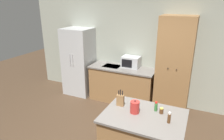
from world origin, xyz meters
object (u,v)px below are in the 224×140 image
object	(u,v)px
refrigerator	(79,62)
spice_bottle_short_red	(156,107)
knife_block	(120,100)
spice_bottle_amber_oil	(161,111)
pantry_cabinet	(174,67)
microwave	(131,62)
kettle	(135,107)
spice_bottle_tall_dark	(169,118)

from	to	relation	value
refrigerator	spice_bottle_short_red	world-z (taller)	refrigerator
knife_block	spice_bottle_amber_oil	size ratio (longest dim) A/B	3.08
pantry_cabinet	microwave	xyz separation A→B (m)	(-1.08, 0.12, -0.06)
refrigerator	knife_block	distance (m)	2.62
microwave	kettle	distance (m)	2.13
pantry_cabinet	spice_bottle_short_red	bearing A→B (deg)	-90.69
refrigerator	spice_bottle_short_red	xyz separation A→B (m)	(2.55, -1.64, 0.04)
spice_bottle_amber_oil	microwave	bearing A→B (deg)	122.32
pantry_cabinet	spice_bottle_amber_oil	distance (m)	1.72
kettle	pantry_cabinet	bearing A→B (deg)	80.61
spice_bottle_amber_oil	refrigerator	bearing A→B (deg)	147.51
refrigerator	spice_bottle_tall_dark	distance (m)	3.37
pantry_cabinet	kettle	world-z (taller)	pantry_cabinet
microwave	kettle	xyz separation A→B (m)	(0.77, -1.98, -0.08)
pantry_cabinet	spice_bottle_tall_dark	xyz separation A→B (m)	(0.23, -1.92, -0.16)
knife_block	kettle	distance (m)	0.31
spice_bottle_short_red	microwave	bearing A→B (deg)	120.63
microwave	kettle	size ratio (longest dim) A/B	2.07
refrigerator	microwave	world-z (taller)	refrigerator
spice_bottle_tall_dark	kettle	bearing A→B (deg)	173.97
knife_block	spice_bottle_amber_oil	world-z (taller)	knife_block
spice_bottle_amber_oil	kettle	size ratio (longest dim) A/B	0.44
microwave	knife_block	world-z (taller)	microwave
microwave	spice_bottle_short_red	xyz separation A→B (m)	(1.06, -1.79, -0.11)
pantry_cabinet	kettle	distance (m)	1.89
knife_block	spice_bottle_short_red	xyz separation A→B (m)	(0.58, 0.08, -0.03)
spice_bottle_tall_dark	spice_bottle_amber_oil	bearing A→B (deg)	125.36
pantry_cabinet	spice_bottle_amber_oil	bearing A→B (deg)	-87.41
refrigerator	knife_block	xyz separation A→B (m)	(1.97, -1.73, 0.07)
refrigerator	microwave	distance (m)	1.50
spice_bottle_short_red	spice_bottle_amber_oil	size ratio (longest dim) A/B	1.68
refrigerator	spice_bottle_tall_dark	size ratio (longest dim) A/B	10.83
refrigerator	microwave	xyz separation A→B (m)	(1.49, 0.15, 0.15)
knife_block	spice_bottle_tall_dark	size ratio (longest dim) A/B	1.71
spice_bottle_short_red	spice_bottle_amber_oil	distance (m)	0.11
refrigerator	spice_bottle_amber_oil	xyz separation A→B (m)	(2.64, -1.68, 0.01)
knife_block	kettle	xyz separation A→B (m)	(0.29, -0.11, -0.01)
refrigerator	spice_bottle_short_red	size ratio (longest dim) A/B	11.62
spice_bottle_tall_dark	spice_bottle_short_red	xyz separation A→B (m)	(-0.25, 0.25, -0.01)
pantry_cabinet	spice_bottle_short_red	size ratio (longest dim) A/B	14.18
spice_bottle_tall_dark	spice_bottle_amber_oil	distance (m)	0.26
pantry_cabinet	refrigerator	bearing A→B (deg)	-179.39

